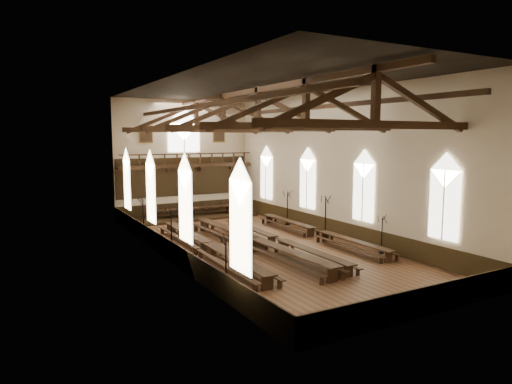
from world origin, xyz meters
The scene contains 21 objects.
ground centered at (0.00, 0.00, 0.00)m, with size 26.00×26.00×0.00m, color brown.
room_walls centered at (0.00, 0.00, 6.46)m, with size 26.00×26.00×26.00m.
wainscot_band centered at (0.00, 0.00, 0.60)m, with size 12.00×26.00×1.20m.
side_windows centered at (0.00, 0.00, 3.74)m, with size 11.85×19.80×4.50m.
end_window centered at (0.00, 12.90, 7.22)m, with size 2.80×0.12×3.80m.
minstrels_gallery centered at (0.00, 12.66, 3.91)m, with size 11.80×1.24×3.70m.
portraits centered at (0.00, 12.90, 7.10)m, with size 7.75×0.09×1.45m.
roof_trusses centered at (0.00, 0.00, 8.22)m, with size 11.70×25.70×2.80m.
refectory_row_a centered at (-3.59, -0.43, 0.57)m, with size 1.70×14.66×0.78m.
refectory_row_b centered at (-0.72, -0.79, 0.60)m, with size 1.93×15.07×0.82m.
refectory_row_c centered at (0.82, -1.07, 0.51)m, with size 1.47×13.90×0.69m.
refectory_row_d centered at (4.59, -0.15, 0.50)m, with size 1.50×13.79×0.68m.
dais centered at (-0.13, 11.40, 0.11)m, with size 11.40×3.17×0.21m, color #31230E.
high_table centered at (-0.13, 11.40, 0.82)m, with size 7.66×0.98×0.72m.
high_chairs centered at (-0.13, 12.15, 0.74)m, with size 7.63×0.43×0.98m.
candelabrum_left_near centered at (-5.55, -6.93, 0.82)m, with size 0.81×0.77×2.69m.
candelabrum_left_mid centered at (-5.55, 0.31, 0.88)m, with size 0.84×0.87×2.89m.
candelabrum_left_far centered at (-5.55, 6.19, 0.85)m, with size 0.85×0.80×2.81m.
candelabrum_right_near centered at (5.55, -5.07, 0.70)m, with size 0.69×0.65×2.29m.
candelabrum_right_mid centered at (5.55, 0.31, 0.87)m, with size 0.80×0.88×2.87m.
candelabrum_right_far centered at (5.55, 5.10, 0.82)m, with size 0.81×0.78×2.70m.
Camera 1 is at (-13.89, -24.48, 6.90)m, focal length 32.00 mm.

